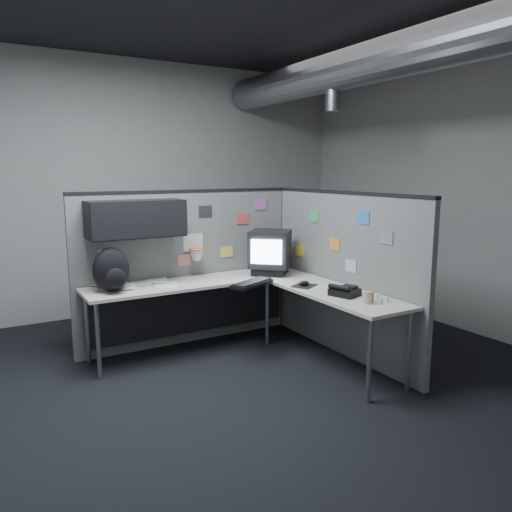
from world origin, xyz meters
TOP-DOWN VIEW (x-y plane):
  - room at (0.56, 0.00)m, footprint 5.62×5.62m
  - partition_back at (-0.25, 1.23)m, footprint 2.44×0.42m
  - partition_right at (1.10, 0.22)m, footprint 0.07×2.23m
  - desk at (0.15, 0.70)m, footprint 2.31×2.11m
  - monitor at (0.69, 0.91)m, footprint 0.58×0.58m
  - keyboard at (0.24, 0.53)m, footprint 0.52×0.36m
  - mouse at (0.66, 0.25)m, footprint 0.29×0.28m
  - phone at (0.76, -0.23)m, footprint 0.26×0.28m
  - bottles at (0.85, -0.54)m, footprint 0.14×0.15m
  - cup at (0.75, -0.53)m, footprint 0.08×0.08m
  - papers at (-0.72, 1.16)m, footprint 0.81×0.71m
  - backpack at (-0.98, 0.96)m, footprint 0.39×0.38m

SIDE VIEW (x-z plane):
  - desk at x=0.15m, z-range 0.25..0.98m
  - papers at x=-0.72m, z-range 0.73..0.75m
  - mouse at x=0.66m, z-range 0.72..0.77m
  - keyboard at x=0.24m, z-range 0.73..0.77m
  - bottles at x=0.85m, z-range 0.72..0.80m
  - phone at x=0.76m, z-range 0.72..0.82m
  - cup at x=0.75m, z-range 0.73..0.83m
  - partition_right at x=1.10m, z-range 0.00..1.63m
  - backpack at x=-0.98m, z-range 0.72..1.13m
  - monitor at x=0.69m, z-range 0.74..1.20m
  - partition_back at x=-0.25m, z-range 0.18..1.81m
  - room at x=0.56m, z-range 0.49..3.71m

